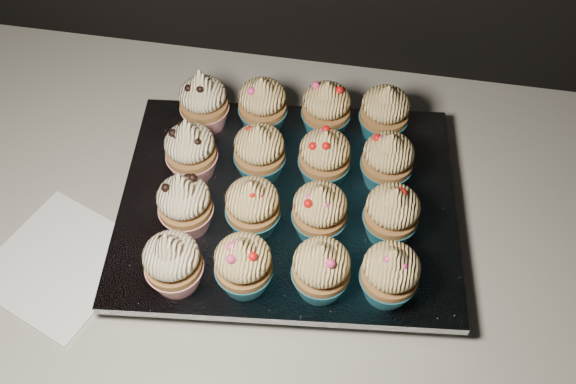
{
  "coord_description": "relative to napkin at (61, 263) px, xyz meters",
  "views": [
    {
      "loc": [
        0.31,
        1.27,
        1.56
      ],
      "look_at": [
        0.23,
        1.71,
        0.95
      ],
      "focal_mm": 40.0,
      "sensor_mm": 36.0,
      "label": 1
    }
  ],
  "objects": [
    {
      "name": "cupcake_1",
      "position": [
        0.23,
        -0.0,
        0.07
      ],
      "size": [
        0.06,
        0.06,
        0.08
      ],
      "color": "#1B6880",
      "rests_on": "foil_lining"
    },
    {
      "name": "baking_tray",
      "position": [
        0.25,
        0.11,
        0.01
      ],
      "size": [
        0.4,
        0.32,
        0.02
      ],
      "primitive_type": "cube",
      "rotation": [
        0.0,
        0.0,
        0.11
      ],
      "color": "black",
      "rests_on": "worktop"
    },
    {
      "name": "cupcake_11",
      "position": [
        0.36,
        0.17,
        0.07
      ],
      "size": [
        0.06,
        0.06,
        0.08
      ],
      "color": "#1B6880",
      "rests_on": "foil_lining"
    },
    {
      "name": "cupcake_15",
      "position": [
        0.36,
        0.24,
        0.07
      ],
      "size": [
        0.06,
        0.06,
        0.08
      ],
      "color": "#1B6880",
      "rests_on": "foil_lining"
    },
    {
      "name": "cupcake_8",
      "position": [
        0.13,
        0.14,
        0.07
      ],
      "size": [
        0.06,
        0.06,
        0.1
      ],
      "color": "#AC1729",
      "rests_on": "foil_lining"
    },
    {
      "name": "worktop",
      "position": [
        0.02,
        0.1,
        -0.02
      ],
      "size": [
        2.44,
        0.64,
        0.04
      ],
      "primitive_type": "cube",
      "color": "beige",
      "rests_on": "cabinet"
    },
    {
      "name": "cupcake_0",
      "position": [
        0.15,
        -0.01,
        0.07
      ],
      "size": [
        0.06,
        0.06,
        0.1
      ],
      "color": "#AC1729",
      "rests_on": "foil_lining"
    },
    {
      "name": "cupcake_10",
      "position": [
        0.29,
        0.16,
        0.07
      ],
      "size": [
        0.06,
        0.06,
        0.08
      ],
      "color": "#1B6880",
      "rests_on": "foil_lining"
    },
    {
      "name": "cupcake_4",
      "position": [
        0.14,
        0.06,
        0.07
      ],
      "size": [
        0.06,
        0.06,
        0.1
      ],
      "color": "#AC1729",
      "rests_on": "foil_lining"
    },
    {
      "name": "cupcake_6",
      "position": [
        0.3,
        0.08,
        0.07
      ],
      "size": [
        0.06,
        0.06,
        0.08
      ],
      "color": "#1B6880",
      "rests_on": "foil_lining"
    },
    {
      "name": "cabinet",
      "position": [
        0.02,
        0.1,
        -0.47
      ],
      "size": [
        2.4,
        0.6,
        0.86
      ],
      "primitive_type": "cube",
      "color": "black",
      "rests_on": "ground"
    },
    {
      "name": "foil_lining",
      "position": [
        0.25,
        0.11,
        0.03
      ],
      "size": [
        0.44,
        0.36,
        0.01
      ],
      "primitive_type": "cube",
      "rotation": [
        0.0,
        0.0,
        0.11
      ],
      "color": "silver",
      "rests_on": "baking_tray"
    },
    {
      "name": "cupcake_3",
      "position": [
        0.38,
        0.01,
        0.07
      ],
      "size": [
        0.06,
        0.06,
        0.08
      ],
      "color": "#1B6880",
      "rests_on": "foil_lining"
    },
    {
      "name": "cupcake_14",
      "position": [
        0.28,
        0.24,
        0.07
      ],
      "size": [
        0.06,
        0.06,
        0.08
      ],
      "color": "#1B6880",
      "rests_on": "foil_lining"
    },
    {
      "name": "cupcake_13",
      "position": [
        0.2,
        0.23,
        0.07
      ],
      "size": [
        0.06,
        0.06,
        0.08
      ],
      "color": "#1B6880",
      "rests_on": "foil_lining"
    },
    {
      "name": "cupcake_7",
      "position": [
        0.38,
        0.09,
        0.07
      ],
      "size": [
        0.06,
        0.06,
        0.08
      ],
      "color": "#1B6880",
      "rests_on": "foil_lining"
    },
    {
      "name": "cupcake_9",
      "position": [
        0.21,
        0.15,
        0.07
      ],
      "size": [
        0.06,
        0.06,
        0.08
      ],
      "color": "#1B6880",
      "rests_on": "foil_lining"
    },
    {
      "name": "napkin",
      "position": [
        0.0,
        0.0,
        0.0
      ],
      "size": [
        0.2,
        0.2,
        0.0
      ],
      "primitive_type": "cube",
      "rotation": [
        0.0,
        0.0,
        -0.37
      ],
      "color": "white",
      "rests_on": "worktop"
    },
    {
      "name": "cupcake_5",
      "position": [
        0.22,
        0.07,
        0.07
      ],
      "size": [
        0.06,
        0.06,
        0.08
      ],
      "color": "#1B6880",
      "rests_on": "foil_lining"
    },
    {
      "name": "cupcake_12",
      "position": [
        0.13,
        0.22,
        0.07
      ],
      "size": [
        0.06,
        0.06,
        0.1
      ],
      "color": "#AC1729",
      "rests_on": "foil_lining"
    },
    {
      "name": "cupcake_2",
      "position": [
        0.31,
        0.01,
        0.07
      ],
      "size": [
        0.06,
        0.06,
        0.08
      ],
      "color": "#1B6880",
      "rests_on": "foil_lining"
    }
  ]
}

